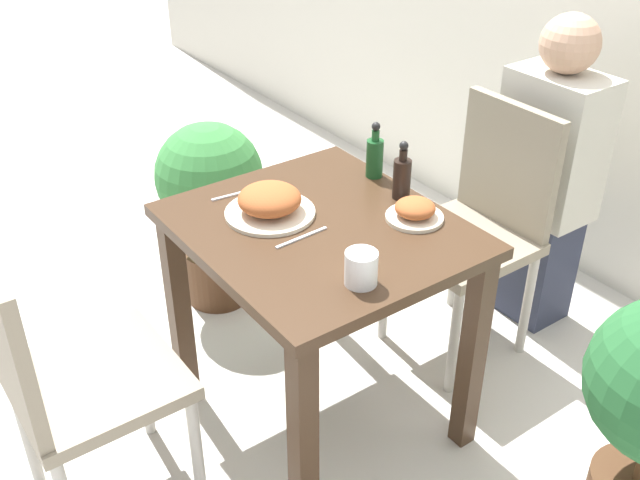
% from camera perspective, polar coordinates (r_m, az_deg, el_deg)
% --- Properties ---
extents(ground_plane, '(16.00, 16.00, 0.00)m').
position_cam_1_polar(ground_plane, '(2.56, 0.00, -13.10)').
color(ground_plane, beige).
extents(dining_table, '(0.80, 0.71, 0.73)m').
position_cam_1_polar(dining_table, '(2.18, 0.00, -1.97)').
color(dining_table, '#3D2819').
rests_on(dining_table, ground_plane).
extents(chair_near, '(0.42, 0.42, 0.91)m').
position_cam_1_polar(chair_near, '(2.04, -18.99, -9.50)').
color(chair_near, gray).
rests_on(chair_near, ground_plane).
extents(chair_far, '(0.42, 0.42, 0.91)m').
position_cam_1_polar(chair_far, '(2.64, 12.08, 1.64)').
color(chair_far, gray).
rests_on(chair_far, ground_plane).
extents(food_plate, '(0.26, 0.26, 0.09)m').
position_cam_1_polar(food_plate, '(2.15, -3.86, 2.89)').
color(food_plate, beige).
rests_on(food_plate, dining_table).
extents(side_plate, '(0.17, 0.17, 0.06)m').
position_cam_1_polar(side_plate, '(2.14, 7.24, 2.21)').
color(side_plate, beige).
rests_on(side_plate, dining_table).
extents(drink_cup, '(0.08, 0.08, 0.09)m').
position_cam_1_polar(drink_cup, '(1.85, 3.16, -2.16)').
color(drink_cup, white).
rests_on(drink_cup, dining_table).
extents(sauce_bottle, '(0.05, 0.05, 0.18)m').
position_cam_1_polar(sauce_bottle, '(2.23, 6.26, 4.85)').
color(sauce_bottle, black).
rests_on(sauce_bottle, dining_table).
extents(condiment_bottle, '(0.05, 0.05, 0.18)m').
position_cam_1_polar(condiment_bottle, '(2.35, 4.19, 6.42)').
color(condiment_bottle, '#194C23').
rests_on(condiment_bottle, dining_table).
extents(fork_utensil, '(0.03, 0.20, 0.00)m').
position_cam_1_polar(fork_utensil, '(2.29, -5.98, 3.62)').
color(fork_utensil, silver).
rests_on(fork_utensil, dining_table).
extents(spoon_utensil, '(0.02, 0.17, 0.00)m').
position_cam_1_polar(spoon_utensil, '(2.05, -1.41, 0.19)').
color(spoon_utensil, silver).
rests_on(spoon_utensil, dining_table).
extents(potted_plant_left, '(0.40, 0.40, 0.75)m').
position_cam_1_polar(potted_plant_left, '(2.85, -8.32, 3.46)').
color(potted_plant_left, '#51331E').
rests_on(potted_plant_left, ground_plane).
extents(person_figure, '(0.34, 0.22, 1.17)m').
position_cam_1_polar(person_figure, '(2.82, 16.86, 4.56)').
color(person_figure, '#2D3347').
rests_on(person_figure, ground_plane).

